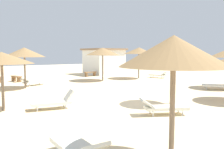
# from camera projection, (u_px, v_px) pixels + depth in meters

# --- Properties ---
(ground_plane) EXTENTS (80.00, 80.00, 0.00)m
(ground_plane) POSITION_uv_depth(u_px,v_px,m) (147.00, 103.00, 11.68)
(ground_plane) COLOR beige
(parasol_0) EXTENTS (2.22, 2.22, 2.76)m
(parasol_0) POSITION_uv_depth(u_px,v_px,m) (172.00, 53.00, 11.44)
(parasol_0) COLOR #75604C
(parasol_0) RESTS_ON ground
(parasol_2) EXTENTS (2.87, 2.87, 2.85)m
(parasol_2) POSITION_uv_depth(u_px,v_px,m) (24.00, 52.00, 16.49)
(parasol_2) COLOR #75604C
(parasol_2) RESTS_ON ground
(parasol_3) EXTENTS (2.65, 2.65, 2.51)m
(parasol_3) POSITION_uv_depth(u_px,v_px,m) (1.00, 58.00, 9.96)
(parasol_3) COLOR #75604C
(parasol_3) RESTS_ON ground
(parasol_4) EXTENTS (2.99, 2.99, 3.01)m
(parasol_4) POSITION_uv_depth(u_px,v_px,m) (139.00, 51.00, 23.12)
(parasol_4) COLOR #75604C
(parasol_4) RESTS_ON ground
(parasol_5) EXTENTS (2.39, 2.39, 2.84)m
(parasol_5) POSITION_uv_depth(u_px,v_px,m) (174.00, 52.00, 5.13)
(parasol_5) COLOR #75604C
(parasol_5) RESTS_ON ground
(parasol_7) EXTENTS (3.08, 3.08, 2.95)m
(parasol_7) POSITION_uv_depth(u_px,v_px,m) (103.00, 51.00, 21.31)
(parasol_7) COLOR #75604C
(parasol_7) RESTS_ON ground
(lounger_0) EXTENTS (1.98, 1.48, 0.67)m
(lounger_0) POSITION_uv_depth(u_px,v_px,m) (163.00, 107.00, 9.50)
(lounger_0) COLOR silver
(lounger_0) RESTS_ON ground
(lounger_1) EXTENTS (1.71, 1.87, 0.69)m
(lounger_1) POSITION_uv_depth(u_px,v_px,m) (218.00, 85.00, 15.98)
(lounger_1) COLOR silver
(lounger_1) RESTS_ON ground
(lounger_2) EXTENTS (2.02, 1.18, 0.61)m
(lounger_2) POSITION_uv_depth(u_px,v_px,m) (33.00, 82.00, 18.03)
(lounger_2) COLOR silver
(lounger_2) RESTS_ON ground
(lounger_3) EXTENTS (1.94, 1.03, 0.81)m
(lounger_3) POSITION_uv_depth(u_px,v_px,m) (54.00, 102.00, 10.50)
(lounger_3) COLOR silver
(lounger_3) RESTS_ON ground
(lounger_4) EXTENTS (1.17, 2.00, 0.69)m
(lounger_4) POSITION_uv_depth(u_px,v_px,m) (159.00, 75.00, 23.79)
(lounger_4) COLOR silver
(lounger_4) RESTS_ON ground
(lounger_5) EXTENTS (0.68, 1.91, 0.68)m
(lounger_5) POSITION_uv_depth(u_px,v_px,m) (78.00, 148.00, 5.41)
(lounger_5) COLOR silver
(lounger_5) RESTS_ON ground
(bench_0) EXTENTS (1.54, 0.61, 0.49)m
(bench_0) POSITION_uv_depth(u_px,v_px,m) (90.00, 73.00, 25.15)
(bench_0) COLOR brown
(bench_0) RESTS_ON ground
(bench_2) EXTENTS (0.65, 1.55, 0.49)m
(bench_2) POSITION_uv_depth(u_px,v_px,m) (16.00, 78.00, 20.55)
(bench_2) COLOR brown
(bench_2) RESTS_ON ground
(beach_cabana) EXTENTS (3.97, 4.22, 2.99)m
(beach_cabana) POSITION_uv_depth(u_px,v_px,m) (104.00, 61.00, 27.92)
(beach_cabana) COLOR white
(beach_cabana) RESTS_ON ground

